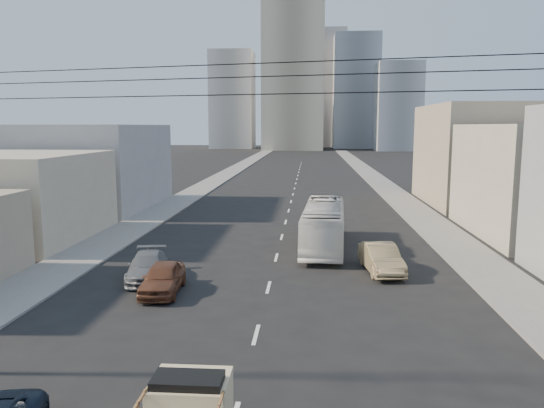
# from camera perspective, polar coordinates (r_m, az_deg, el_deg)

# --- Properties ---
(sidewalk_left) EXTENTS (3.50, 180.00, 0.12)m
(sidewalk_left) POSITION_cam_1_polar(r_m,az_deg,el_deg) (82.67, -5.45, 2.92)
(sidewalk_left) COLOR slate
(sidewalk_left) RESTS_ON ground
(sidewalk_right) EXTENTS (3.50, 180.00, 0.12)m
(sidewalk_right) POSITION_cam_1_polar(r_m,az_deg,el_deg) (82.10, 10.97, 2.76)
(sidewalk_right) COLOR slate
(sidewalk_right) RESTS_ON ground
(lane_dashes) EXTENTS (0.15, 104.00, 0.01)m
(lane_dashes) POSITION_cam_1_polar(r_m,az_deg,el_deg) (64.65, 2.35, 1.38)
(lane_dashes) COLOR silver
(lane_dashes) RESTS_ON ground
(city_bus) EXTENTS (3.11, 10.88, 3.00)m
(city_bus) POSITION_cam_1_polar(r_m,az_deg,el_deg) (34.62, 5.58, -2.27)
(city_bus) COLOR silver
(city_bus) RESTS_ON ground
(sedan_brown) EXTENTS (1.94, 4.32, 1.44)m
(sedan_brown) POSITION_cam_1_polar(r_m,az_deg,el_deg) (25.94, -11.67, -7.80)
(sedan_brown) COLOR brown
(sedan_brown) RESTS_ON ground
(sedan_tan) EXTENTS (2.15, 4.81, 1.53)m
(sedan_tan) POSITION_cam_1_polar(r_m,az_deg,el_deg) (29.47, 11.67, -5.75)
(sedan_tan) COLOR #998259
(sedan_tan) RESTS_ON ground
(sedan_grey) EXTENTS (2.72, 4.91, 1.35)m
(sedan_grey) POSITION_cam_1_polar(r_m,az_deg,el_deg) (28.35, -13.25, -6.56)
(sedan_grey) COLOR slate
(sedan_grey) RESTS_ON ground
(overhead_wires) EXTENTS (23.01, 5.02, 0.72)m
(overhead_wires) POSITION_cam_1_polar(r_m,az_deg,el_deg) (12.84, -4.95, 13.25)
(overhead_wires) COLOR black
(overhead_wires) RESTS_ON ground
(bldg_right_far) EXTENTS (12.00, 16.00, 10.00)m
(bldg_right_far) POSITION_cam_1_polar(r_m,az_deg,el_deg) (58.07, 22.29, 4.92)
(bldg_right_far) COLOR gray
(bldg_right_far) RESTS_ON ground
(bldg_left_mid) EXTENTS (11.00, 12.00, 6.00)m
(bldg_left_mid) POSITION_cam_1_polar(r_m,az_deg,el_deg) (41.23, -26.51, 0.71)
(bldg_left_mid) COLOR #AB9E89
(bldg_left_mid) RESTS_ON ground
(bldg_left_far) EXTENTS (12.00, 16.00, 8.00)m
(bldg_left_far) POSITION_cam_1_polar(r_m,az_deg,el_deg) (54.69, -19.05, 3.86)
(bldg_left_far) COLOR gray
(bldg_left_far) RESTS_ON ground
(high_rise_tower) EXTENTS (20.00, 20.00, 60.00)m
(high_rise_tower) POSITION_cam_1_polar(r_m,az_deg,el_deg) (182.59, 2.32, 15.33)
(high_rise_tower) COLOR gray
(high_rise_tower) RESTS_ON ground
(midrise_ne) EXTENTS (16.00, 16.00, 40.00)m
(midrise_ne) POSITION_cam_1_polar(r_m,az_deg,el_deg) (197.17, 8.99, 11.80)
(midrise_ne) COLOR gray
(midrise_ne) RESTS_ON ground
(midrise_nw) EXTENTS (15.00, 15.00, 34.00)m
(midrise_nw) POSITION_cam_1_polar(r_m,az_deg,el_deg) (193.40, -4.26, 11.06)
(midrise_nw) COLOR gray
(midrise_nw) RESTS_ON ground
(midrise_back) EXTENTS (18.00, 18.00, 44.00)m
(midrise_back) POSITION_cam_1_polar(r_m,az_deg,el_deg) (211.65, 5.35, 12.17)
(midrise_back) COLOR gray
(midrise_back) RESTS_ON ground
(midrise_east) EXTENTS (14.00, 14.00, 28.00)m
(midrise_east) POSITION_cam_1_polar(r_m,az_deg,el_deg) (178.46, 13.39, 10.12)
(midrise_east) COLOR gray
(midrise_east) RESTS_ON ground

